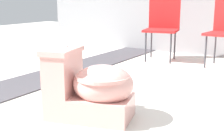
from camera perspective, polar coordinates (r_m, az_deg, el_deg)
name	(u,v)px	position (r m, az deg, el deg)	size (l,w,h in m)	color
ground_plane	(92,123)	(2.22, -3.63, -9.72)	(14.00, 14.00, 0.00)	beige
gravel_strip	(27,83)	(3.32, -15.21, -2.29)	(0.56, 8.00, 0.01)	#423F44
toilet	(91,89)	(2.25, -3.94, -3.45)	(0.71, 0.53, 0.52)	#E09E93
folding_chair_left	(163,23)	(4.46, 9.25, 8.47)	(0.52, 0.52, 0.83)	red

